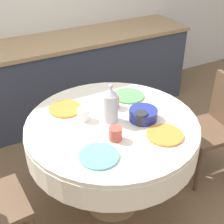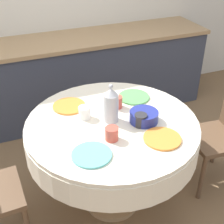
# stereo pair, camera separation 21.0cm
# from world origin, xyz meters

# --- Properties ---
(ground_plane) EXTENTS (12.00, 12.00, 0.00)m
(ground_plane) POSITION_xyz_m (0.00, 0.00, 0.00)
(ground_plane) COLOR brown
(kitchen_counter) EXTENTS (3.24, 0.64, 0.90)m
(kitchen_counter) POSITION_xyz_m (0.00, 1.42, 0.45)
(kitchen_counter) COLOR #383D4C
(kitchen_counter) RESTS_ON ground_plane
(dining_table) EXTENTS (1.20, 1.20, 0.78)m
(dining_table) POSITION_xyz_m (0.00, 0.00, 0.65)
(dining_table) COLOR tan
(dining_table) RESTS_ON ground_plane
(chair_left) EXTENTS (0.43, 0.43, 0.90)m
(chair_left) POSITION_xyz_m (0.94, -0.08, 0.51)
(chair_left) COLOR brown
(chair_left) RESTS_ON ground_plane
(plate_near_left) EXTENTS (0.24, 0.24, 0.01)m
(plate_near_left) POSITION_xyz_m (-0.24, -0.29, 0.79)
(plate_near_left) COLOR #60BCB7
(plate_near_left) RESTS_ON dining_table
(cup_near_left) EXTENTS (0.09, 0.09, 0.09)m
(cup_near_left) POSITION_xyz_m (-0.07, -0.18, 0.82)
(cup_near_left) COLOR #CC4C3D
(cup_near_left) RESTS_ON dining_table
(plate_near_right) EXTENTS (0.24, 0.24, 0.01)m
(plate_near_right) POSITION_xyz_m (0.22, -0.30, 0.79)
(plate_near_right) COLOR orange
(plate_near_right) RESTS_ON dining_table
(cup_near_right) EXTENTS (0.09, 0.09, 0.09)m
(cup_near_right) POSITION_xyz_m (0.16, -0.11, 0.82)
(cup_near_right) COLOR #28282D
(cup_near_right) RESTS_ON dining_table
(plate_far_left) EXTENTS (0.24, 0.24, 0.01)m
(plate_far_left) POSITION_xyz_m (-0.22, 0.30, 0.79)
(plate_far_left) COLOR orange
(plate_far_left) RESTS_ON dining_table
(cup_far_left) EXTENTS (0.09, 0.09, 0.09)m
(cup_far_left) POSITION_xyz_m (-0.16, 0.12, 0.82)
(cup_far_left) COLOR white
(cup_far_left) RESTS_ON dining_table
(plate_far_right) EXTENTS (0.24, 0.24, 0.01)m
(plate_far_right) POSITION_xyz_m (0.28, 0.25, 0.79)
(plate_far_right) COLOR #5BA85B
(plate_far_right) RESTS_ON dining_table
(cup_far_right) EXTENTS (0.09, 0.09, 0.09)m
(cup_far_right) POSITION_xyz_m (0.10, 0.17, 0.82)
(cup_far_right) COLOR #CC4C3D
(cup_far_right) RESTS_ON dining_table
(coffee_carafe) EXTENTS (0.10, 0.10, 0.28)m
(coffee_carafe) POSITION_xyz_m (-0.00, 0.02, 0.90)
(coffee_carafe) COLOR #B2B2B7
(coffee_carafe) RESTS_ON dining_table
(fruit_bowl) EXTENTS (0.20, 0.20, 0.08)m
(fruit_bowl) POSITION_xyz_m (0.21, -0.07, 0.82)
(fruit_bowl) COLOR navy
(fruit_bowl) RESTS_ON dining_table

